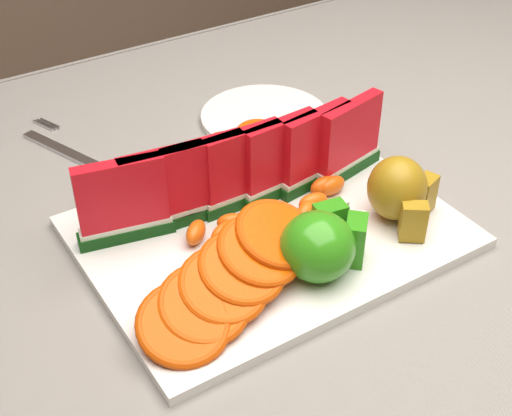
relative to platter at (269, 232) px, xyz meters
name	(u,v)px	position (x,y,z in m)	size (l,w,h in m)	color
table	(290,275)	(0.05, 0.03, -0.11)	(1.40, 0.90, 0.75)	#4C2C1E
tablecloth	(291,236)	(0.05, 0.03, -0.05)	(1.53, 1.03, 0.20)	gray
platter	(269,232)	(0.00, 0.00, 0.00)	(0.40, 0.30, 0.01)	silver
apple_cluster	(322,244)	(0.01, -0.08, 0.04)	(0.11, 0.10, 0.07)	#23801A
pear_cluster	(400,190)	(0.13, -0.06, 0.04)	(0.09, 0.10, 0.07)	#A26609
side_plate	(265,117)	(0.14, 0.22, 0.00)	(0.23, 0.23, 0.01)	silver
fork	(67,151)	(-0.13, 0.29, 0.00)	(0.08, 0.19, 0.00)	silver
watermelon_row	(243,170)	(0.00, 0.05, 0.05)	(0.39, 0.07, 0.10)	#163D11
orange_fan_front	(233,277)	(-0.09, -0.07, 0.03)	(0.24, 0.15, 0.06)	#D14E02
orange_fan_back	(198,168)	(-0.02, 0.12, 0.03)	(0.28, 0.10, 0.04)	#D14E02
tangerine_segments	(276,212)	(0.01, 0.01, 0.02)	(0.22, 0.07, 0.02)	#F54D25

